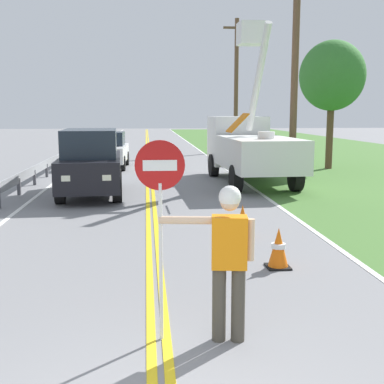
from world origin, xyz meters
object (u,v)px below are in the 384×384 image
at_px(stop_sign_paddle, 160,196).
at_px(flagger_worker, 228,254).
at_px(utility_bucket_truck, 248,144).
at_px(traffic_cone_mid, 242,222).
at_px(roadside_tree_verge, 332,76).
at_px(utility_pole_mid, 236,83).
at_px(oncoming_suv_nearest, 91,162).
at_px(utility_pole_near, 295,73).
at_px(traffic_cone_lead, 278,248).
at_px(oncoming_sedan_second, 107,150).

bearing_deg(stop_sign_paddle, flagger_worker, -7.49).
bearing_deg(utility_bucket_truck, traffic_cone_mid, -102.28).
xyz_separation_m(flagger_worker, roadside_tree_verge, (7.66, 17.43, 3.22)).
bearing_deg(roadside_tree_verge, utility_pole_mid, 103.15).
bearing_deg(oncoming_suv_nearest, traffic_cone_mid, -57.04).
bearing_deg(roadside_tree_verge, utility_pole_near, -129.83).
bearing_deg(traffic_cone_mid, oncoming_suv_nearest, 122.96).
distance_m(flagger_worker, stop_sign_paddle, 1.02).
distance_m(utility_bucket_truck, roadside_tree_verge, 6.85).
distance_m(traffic_cone_lead, traffic_cone_mid, 2.17).
relative_size(flagger_worker, roadside_tree_verge, 0.31).
distance_m(stop_sign_paddle, traffic_cone_lead, 3.57).
distance_m(stop_sign_paddle, oncoming_suv_nearest, 10.74).
distance_m(utility_pole_mid, traffic_cone_lead, 26.20).
height_order(stop_sign_paddle, traffic_cone_mid, stop_sign_paddle).
bearing_deg(roadside_tree_verge, stop_sign_paddle, -115.93).
height_order(oncoming_sedan_second, utility_pole_near, utility_pole_near).
relative_size(flagger_worker, traffic_cone_mid, 2.61).
height_order(stop_sign_paddle, utility_pole_mid, utility_pole_mid).
xyz_separation_m(flagger_worker, utility_pole_mid, (5.14, 28.24, 3.50)).
bearing_deg(utility_pole_near, traffic_cone_mid, -112.24).
bearing_deg(oncoming_sedan_second, stop_sign_paddle, -83.78).
bearing_deg(oncoming_suv_nearest, stop_sign_paddle, -79.74).
relative_size(utility_bucket_truck, utility_pole_near, 0.87).
relative_size(traffic_cone_mid, roadside_tree_verge, 0.12).
bearing_deg(oncoming_suv_nearest, utility_pole_mid, 66.07).
bearing_deg(utility_bucket_truck, stop_sign_paddle, -105.71).
bearing_deg(flagger_worker, roadside_tree_verge, 66.26).
xyz_separation_m(flagger_worker, traffic_cone_lead, (1.31, 2.66, -0.71)).
bearing_deg(flagger_worker, utility_bucket_truck, 77.49).
height_order(utility_pole_mid, traffic_cone_lead, utility_pole_mid).
relative_size(flagger_worker, utility_pole_near, 0.23).
height_order(flagger_worker, roadside_tree_verge, roadside_tree_verge).
distance_m(oncoming_suv_nearest, utility_pole_mid, 19.56).
distance_m(oncoming_sedan_second, utility_pole_mid, 12.93).
relative_size(utility_bucket_truck, oncoming_sedan_second, 1.66).
bearing_deg(utility_pole_mid, traffic_cone_lead, -98.51).
height_order(utility_bucket_truck, utility_pole_near, utility_pole_near).
distance_m(traffic_cone_lead, roadside_tree_verge, 16.55).
relative_size(utility_pole_near, utility_pole_mid, 0.91).
bearing_deg(utility_bucket_truck, oncoming_sedan_second, 136.95).
distance_m(utility_pole_near, traffic_cone_lead, 12.61).
bearing_deg(utility_pole_near, roadside_tree_verge, 50.17).
bearing_deg(flagger_worker, stop_sign_paddle, 172.51).
relative_size(traffic_cone_lead, traffic_cone_mid, 1.00).
bearing_deg(utility_pole_near, flagger_worker, -109.17).
bearing_deg(traffic_cone_lead, utility_pole_mid, 81.49).
bearing_deg(utility_pole_near, oncoming_sedan_second, 149.23).
bearing_deg(roadside_tree_verge, traffic_cone_lead, -113.28).
relative_size(utility_pole_mid, roadside_tree_verge, 1.48).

